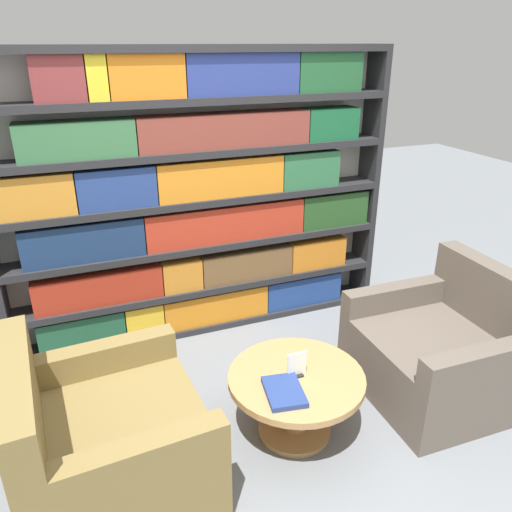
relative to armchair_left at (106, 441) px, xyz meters
The scene contains 7 objects.
ground_plane 0.96m from the armchair_left, ahead, with size 14.00×14.00×0.00m, color slate.
bookshelf 1.81m from the armchair_left, 56.39° to the left, with size 2.89×0.30×2.09m.
armchair_left is the anchor object (origin of this frame).
armchair_right 2.09m from the armchair_left, ahead, with size 0.91×0.96×0.82m.
coffee_table 1.04m from the armchair_left, ahead, with size 0.77×0.77×0.40m.
table_sign 1.06m from the armchair_left, ahead, with size 0.11×0.06×0.15m.
stray_book 0.94m from the armchair_left, ahead, with size 0.24×0.30×0.03m.
Camera 1 is at (-0.92, -1.93, 2.11)m, focal length 35.00 mm.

